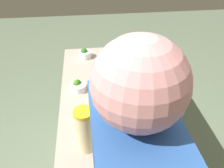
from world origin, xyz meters
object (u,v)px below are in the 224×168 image
broccoli_bowl_center (85,54)px  broccoli_bowl_back (128,146)px  cooking_pot (118,103)px  lemonade_pitcher (85,130)px  broccoli_bowl_front (78,86)px  mason_jar (121,50)px

broccoli_bowl_center → broccoli_bowl_back: broccoli_bowl_center is taller
cooking_pot → lemonade_pitcher: size_ratio=1.24×
broccoli_bowl_front → broccoli_bowl_back: 0.61m
broccoli_bowl_front → broccoli_bowl_back: (0.56, 0.25, 0.00)m
lemonade_pitcher → broccoli_bowl_center: lemonade_pitcher is taller
cooking_pot → lemonade_pitcher: bearing=-42.9°
broccoli_bowl_front → lemonade_pitcher: bearing=4.4°
broccoli_bowl_center → broccoli_bowl_back: size_ratio=0.91×
cooking_pot → broccoli_bowl_back: bearing=3.3°
mason_jar → broccoli_bowl_back: (0.98, -0.11, -0.03)m
lemonade_pitcher → broccoli_bowl_front: lemonade_pitcher is taller
broccoli_bowl_back → broccoli_bowl_front: bearing=-155.8°
broccoli_bowl_back → cooking_pot: bearing=-176.7°
cooking_pot → lemonade_pitcher: (0.21, -0.20, 0.03)m
cooking_pot → broccoli_bowl_back: 0.27m
broccoli_bowl_front → broccoli_bowl_center: size_ratio=1.08×
broccoli_bowl_back → lemonade_pitcher: bearing=-102.8°
mason_jar → broccoli_bowl_back: mason_jar is taller
lemonade_pitcher → mason_jar: (-0.93, 0.33, -0.06)m
cooking_pot → mason_jar: (-0.72, 0.13, -0.03)m
broccoli_bowl_front → broccoli_bowl_center: broccoli_bowl_center is taller
cooking_pot → broccoli_bowl_front: cooking_pot is taller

